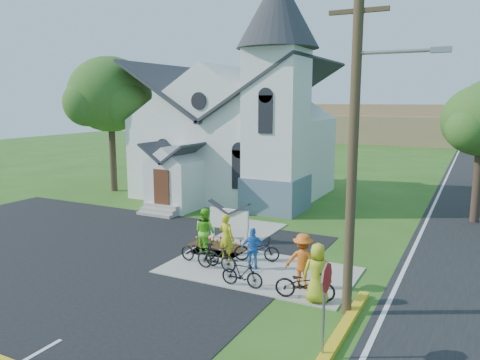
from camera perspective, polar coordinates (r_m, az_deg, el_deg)
The scene contains 20 objects.
ground at distance 17.91m, azimuth -2.85°, elevation -10.74°, with size 120.00×120.00×0.00m, color #2F5819.
parking_lot at distance 20.82m, azimuth -22.92°, elevation -8.53°, with size 20.00×16.00×0.02m, color black.
sidewalk at distance 17.67m, azimuth 2.27°, elevation -10.94°, with size 7.00×4.00×0.05m, color #A49D94.
church at distance 30.38m, azimuth -0.11°, elevation 7.83°, with size 12.35×12.00×13.00m.
church_sign at distance 20.82m, azimuth -1.34°, elevation -4.82°, with size 2.20×0.40×1.70m.
flower_bed at distance 20.35m, azimuth -2.55°, elevation -8.09°, with size 2.60×1.10×0.07m, color #37220F.
utility_pole at distance 13.39m, azimuth 13.96°, elevation 5.77°, with size 3.45×0.28×10.00m.
stop_sign at distance 11.63m, azimuth 10.40°, elevation -13.09°, with size 0.11×0.76×2.48m.
tree_lot_corner at distance 33.22m, azimuth -15.56°, elevation 9.99°, with size 5.60×5.60×9.15m.
distant_hills at distance 71.14m, azimuth 23.12°, elevation 5.68°, with size 61.00×10.00×5.60m.
cyclist_0 at distance 18.38m, azimuth -1.68°, elevation -6.98°, with size 0.68×0.44×1.85m, color gold.
bike_0 at distance 18.23m, azimuth -4.91°, elevation -8.67°, with size 0.62×1.77×0.93m, color black.
cyclist_1 at distance 19.13m, azimuth -4.28°, elevation -6.24°, with size 0.93×0.72×1.91m, color #61D227.
bike_1 at distance 17.46m, azimuth -2.91°, elevation -9.38°, with size 0.47×1.65×0.99m, color black.
cyclist_2 at distance 17.47m, azimuth 1.62°, elevation -8.37°, with size 0.92×0.38×1.57m, color blue.
bike_2 at distance 18.41m, azimuth 2.05°, elevation -8.45°, with size 0.62×1.78×0.93m, color black.
cyclist_3 at distance 15.90m, azimuth 7.67°, elevation -9.74°, with size 1.21×0.69×1.87m, color orange.
bike_3 at distance 16.00m, azimuth 0.25°, elevation -11.37°, with size 0.43×1.51×0.91m, color black.
cyclist_4 at distance 14.90m, azimuth 9.42°, elevation -11.12°, with size 0.92×0.60×1.88m, color gold.
bike_4 at distance 15.18m, azimuth 7.92°, elevation -12.47°, with size 0.66×1.90×1.00m, color black.
Camera 1 is at (8.42, -14.51, 6.27)m, focal length 35.00 mm.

